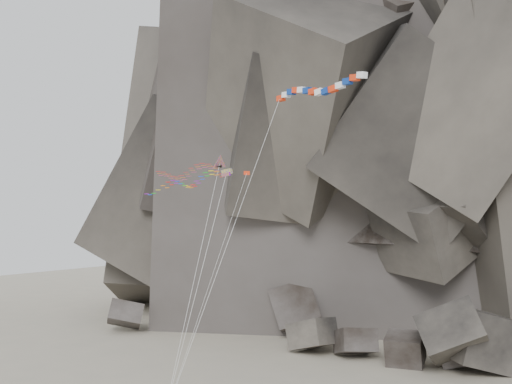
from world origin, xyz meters
The scene contains 6 objects.
headland centered at (0.00, 70.00, 42.00)m, with size 110.00×70.00×84.00m, color #534C44, non-canonical shape.
boulder_field centered at (7.75, 33.88, 2.51)m, with size 70.00×20.80×9.70m.
delta_kite centered at (-6.10, 5.65, 22.15)m, with size 10.85×12.47×22.09m.
banner_kite centered at (10.43, 1.92, 27.94)m, with size 14.64×9.91×27.02m.
parafoil_kite centered at (-4.59, 3.34, 20.88)m, with size 12.00×9.40×20.39m.
pennant_kite centered at (2.50, 0.90, 16.84)m, with size 2.46×8.77×20.09m.
Camera 1 is at (33.62, -44.29, 17.94)m, focal length 45.00 mm.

